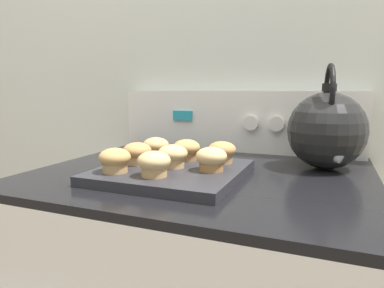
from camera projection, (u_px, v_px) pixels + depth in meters
name	position (u px, v px, depth m)	size (l,w,h in m)	color
wall_back	(241.00, 63.00, 1.13)	(8.00, 0.05, 2.40)	silver
control_panel	(237.00, 121.00, 1.11)	(0.78, 0.07, 0.20)	white
muffin_pan	(172.00, 172.00, 0.79)	(0.31, 0.31, 0.02)	#28282D
muffin_r0_c0	(115.00, 160.00, 0.74)	(0.07, 0.07, 0.05)	tan
muffin_r0_c1	(154.00, 163.00, 0.70)	(0.07, 0.07, 0.05)	tan
muffin_r1_c0	(137.00, 153.00, 0.82)	(0.07, 0.07, 0.05)	tan
muffin_r1_c1	(173.00, 156.00, 0.78)	(0.07, 0.07, 0.05)	tan
muffin_r1_c2	(211.00, 159.00, 0.75)	(0.07, 0.07, 0.05)	olive
muffin_r2_c0	(156.00, 147.00, 0.90)	(0.07, 0.07, 0.05)	#A37A4C
muffin_r2_c1	(186.00, 149.00, 0.87)	(0.07, 0.07, 0.05)	olive
muffin_r2_c2	(222.00, 152.00, 0.84)	(0.07, 0.07, 0.05)	#A37A4C
tea_kettle	(327.00, 129.00, 0.86)	(0.19, 0.23, 0.26)	black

